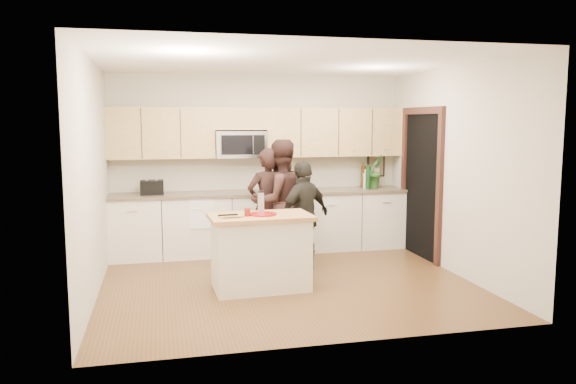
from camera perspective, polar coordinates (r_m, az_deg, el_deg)
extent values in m
plane|color=brown|center=(7.09, -0.12, -9.15)|extent=(4.50, 4.50, 0.00)
cube|color=#B8B19D|center=(8.79, -3.01, 2.98)|extent=(4.50, 0.02, 2.70)
cube|color=#B8B19D|center=(4.92, 5.04, -0.40)|extent=(4.50, 0.02, 2.70)
cube|color=#B8B19D|center=(6.71, -19.22, 1.26)|extent=(0.02, 4.00, 2.70)
cube|color=#B8B19D|center=(7.65, 16.55, 2.05)|extent=(0.02, 4.00, 2.70)
cube|color=white|center=(6.84, -0.13, 13.10)|extent=(4.50, 4.00, 0.02)
cube|color=silver|center=(8.60, -2.62, -3.16)|extent=(4.50, 0.62, 0.90)
cube|color=#72614C|center=(8.52, -2.62, -0.06)|extent=(4.50, 0.66, 0.04)
cube|color=tan|center=(8.47, -12.77, 5.87)|extent=(1.55, 0.33, 0.75)
cube|color=tan|center=(8.88, 4.62, 6.07)|extent=(2.17, 0.33, 0.75)
cube|color=tan|center=(8.56, -4.91, 7.43)|extent=(0.78, 0.33, 0.33)
cube|color=silver|center=(8.53, -4.85, 4.85)|extent=(0.76, 0.40, 0.40)
cube|color=black|center=(8.31, -5.20, 4.78)|extent=(0.47, 0.01, 0.29)
cube|color=black|center=(8.37, -2.95, 4.82)|extent=(0.17, 0.01, 0.29)
cube|color=black|center=(8.47, 13.42, 0.59)|extent=(0.02, 1.05, 2.10)
cube|color=#331A13|center=(7.95, 15.14, 0.11)|extent=(0.06, 0.10, 2.10)
cube|color=#331A13|center=(8.98, 11.70, 1.00)|extent=(0.06, 0.10, 2.10)
cube|color=#331A13|center=(8.41, 13.53, 8.05)|extent=(0.06, 1.25, 0.10)
cube|color=black|center=(9.32, 8.92, 2.71)|extent=(0.30, 0.03, 0.38)
cube|color=tan|center=(9.30, 8.95, 2.70)|extent=(0.24, 0.00, 0.32)
cube|color=white|center=(8.13, -8.83, -2.06)|extent=(0.34, 0.01, 0.48)
cube|color=white|center=(8.39, -9.01, -0.15)|extent=(0.34, 0.60, 0.01)
cube|color=silver|center=(6.73, -2.80, -6.32)|extent=(1.13, 0.69, 0.85)
cube|color=#B17949|center=(6.64, -2.82, -2.54)|extent=(1.23, 0.75, 0.05)
cylinder|color=maroon|center=(6.63, -2.57, -2.26)|extent=(0.34, 0.34, 0.02)
cube|color=silver|center=(6.71, -2.77, -1.06)|extent=(0.07, 0.05, 0.24)
cube|color=black|center=(6.69, -2.77, 0.02)|extent=(0.08, 0.06, 0.02)
cylinder|color=maroon|center=(6.54, -4.16, -2.07)|extent=(0.07, 0.07, 0.09)
cube|color=#B17949|center=(6.50, -5.78, -2.47)|extent=(0.28, 0.17, 0.02)
cube|color=black|center=(6.49, -6.12, -2.33)|extent=(0.23, 0.04, 0.02)
cube|color=silver|center=(6.41, -5.71, -2.50)|extent=(0.20, 0.03, 0.01)
cube|color=black|center=(8.36, -13.65, 0.45)|extent=(0.33, 0.23, 0.21)
cube|color=silver|center=(8.35, -14.15, 1.16)|extent=(0.03, 0.16, 0.00)
cube|color=silver|center=(8.35, -13.19, 1.19)|extent=(0.03, 0.16, 0.00)
cylinder|color=#3D240B|center=(9.07, 7.65, 1.73)|extent=(0.08, 0.08, 0.40)
cylinder|color=#BEB595|center=(8.91, 7.87, 1.32)|extent=(0.07, 0.07, 0.31)
cylinder|color=black|center=(9.09, 8.32, 1.54)|extent=(0.08, 0.08, 0.34)
cylinder|color=#BEB595|center=(9.18, 9.03, 1.69)|extent=(0.09, 0.09, 0.38)
cylinder|color=black|center=(8.84, 8.12, 1.54)|extent=(0.07, 0.07, 0.39)
imported|color=#35702C|center=(9.03, 8.83, 2.13)|extent=(0.36, 0.32, 0.54)
imported|color=black|center=(7.88, -2.13, -1.43)|extent=(0.67, 0.52, 1.63)
imported|color=black|center=(7.84, -0.86, -1.04)|extent=(0.98, 0.85, 1.75)
imported|color=black|center=(7.51, 1.65, -2.44)|extent=(0.93, 0.76, 1.48)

